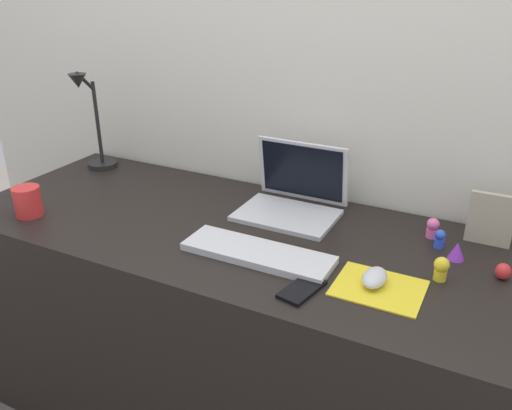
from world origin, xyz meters
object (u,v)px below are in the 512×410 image
(mouse, at_px, (375,278))
(keyboard, at_px, (258,253))
(laptop, at_px, (294,195))
(toy_figurine_purple, at_px, (457,251))
(picture_frame, at_px, (491,219))
(coffee_mug, at_px, (28,201))
(toy_figurine_pink, at_px, (433,228))
(toy_figurine_blue, at_px, (440,239))
(desk_lamp, at_px, (92,124))
(toy_figurine_yellow, at_px, (441,268))
(toy_figurine_red, at_px, (503,271))
(cell_phone, at_px, (302,289))

(mouse, bearing_deg, keyboard, -179.16)
(laptop, height_order, toy_figurine_purple, laptop)
(laptop, xyz_separation_m, picture_frame, (0.57, 0.05, 0.02))
(coffee_mug, bearing_deg, toy_figurine_pink, 20.10)
(keyboard, height_order, toy_figurine_blue, toy_figurine_blue)
(desk_lamp, xyz_separation_m, toy_figurine_purple, (1.32, -0.09, -0.15))
(toy_figurine_blue, distance_m, toy_figurine_purple, 0.07)
(mouse, xyz_separation_m, toy_figurine_yellow, (0.14, 0.10, 0.01))
(picture_frame, height_order, toy_figurine_purple, picture_frame)
(picture_frame, distance_m, coffee_mug, 1.36)
(mouse, bearing_deg, toy_figurine_yellow, 35.46)
(keyboard, xyz_separation_m, toy_figurine_red, (0.59, 0.18, 0.01))
(laptop, xyz_separation_m, toy_figurine_blue, (0.45, -0.04, -0.03))
(mouse, xyz_separation_m, toy_figurine_pink, (0.08, 0.32, 0.01))
(toy_figurine_yellow, height_order, toy_figurine_red, toy_figurine_yellow)
(cell_phone, bearing_deg, toy_figurine_pink, 73.58)
(picture_frame, bearing_deg, desk_lamp, -178.52)
(laptop, bearing_deg, toy_figurine_blue, -4.60)
(coffee_mug, bearing_deg, laptop, 29.19)
(laptop, xyz_separation_m, toy_figurine_pink, (0.42, 0.02, -0.02))
(toy_figurine_yellow, bearing_deg, toy_figurine_purple, 80.64)
(laptop, bearing_deg, picture_frame, 4.66)
(cell_phone, bearing_deg, keyboard, 161.01)
(picture_frame, bearing_deg, toy_figurine_yellow, -108.28)
(toy_figurine_pink, height_order, toy_figurine_purple, toy_figurine_pink)
(picture_frame, relative_size, coffee_mug, 1.61)
(toy_figurine_yellow, relative_size, toy_figurine_blue, 1.18)
(keyboard, relative_size, toy_figurine_blue, 7.79)
(cell_phone, xyz_separation_m, toy_figurine_purple, (0.30, 0.33, 0.02))
(cell_phone, height_order, toy_figurine_red, toy_figurine_red)
(toy_figurine_purple, distance_m, toy_figurine_red, 0.13)
(toy_figurine_pink, xyz_separation_m, toy_figurine_purple, (0.08, -0.10, -0.01))
(desk_lamp, xyz_separation_m, coffee_mug, (0.10, -0.41, -0.13))
(desk_lamp, distance_m, toy_figurine_pink, 1.25)
(cell_phone, bearing_deg, mouse, 46.66)
(desk_lamp, bearing_deg, mouse, -15.15)
(desk_lamp, xyz_separation_m, picture_frame, (1.39, 0.04, -0.10))
(keyboard, distance_m, desk_lamp, 0.92)
(toy_figurine_blue, relative_size, toy_figurine_red, 1.26)
(cell_phone, bearing_deg, toy_figurine_red, 44.63)
(toy_figurine_pink, xyz_separation_m, toy_figurine_blue, (0.03, -0.05, -0.00))
(keyboard, bearing_deg, laptop, 95.63)
(keyboard, distance_m, mouse, 0.32)
(desk_lamp, height_order, toy_figurine_pink, desk_lamp)
(mouse, relative_size, desk_lamp, 0.26)
(toy_figurine_yellow, bearing_deg, keyboard, -167.22)
(toy_figurine_pink, bearing_deg, keyboard, -140.28)
(coffee_mug, height_order, toy_figurine_red, coffee_mug)
(coffee_mug, xyz_separation_m, toy_figurine_pink, (1.14, 0.42, -0.02))
(desk_lamp, xyz_separation_m, toy_figurine_yellow, (1.30, -0.22, -0.14))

